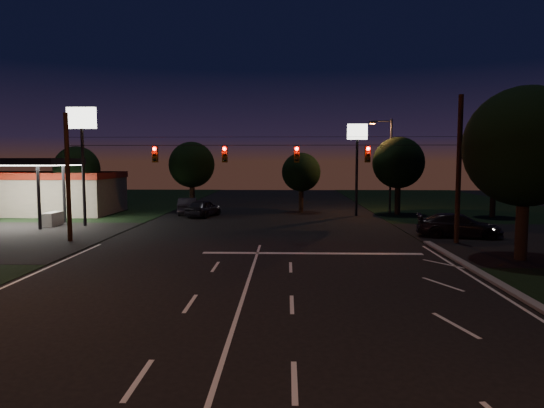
{
  "coord_description": "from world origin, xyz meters",
  "views": [
    {
      "loc": [
        1.62,
        -14.67,
        5.03
      ],
      "look_at": [
        0.91,
        8.22,
        3.0
      ],
      "focal_mm": 32.0,
      "sensor_mm": 36.0,
      "label": 1
    }
  ],
  "objects_px": {
    "utility_pole_right": "(456,243)",
    "tree_right_near": "(524,148)",
    "car_oncoming_a": "(203,208)",
    "car_oncoming_b": "(188,206)",
    "car_cross": "(459,226)"
  },
  "relations": [
    {
      "from": "utility_pole_right",
      "to": "tree_right_near",
      "type": "relative_size",
      "value": 1.03
    },
    {
      "from": "utility_pole_right",
      "to": "tree_right_near",
      "type": "distance_m",
      "value": 7.61
    },
    {
      "from": "car_oncoming_a",
      "to": "car_oncoming_b",
      "type": "relative_size",
      "value": 0.96
    },
    {
      "from": "tree_right_near",
      "to": "car_oncoming_b",
      "type": "height_order",
      "value": "tree_right_near"
    },
    {
      "from": "tree_right_near",
      "to": "car_cross",
      "type": "relative_size",
      "value": 1.61
    },
    {
      "from": "tree_right_near",
      "to": "car_oncoming_a",
      "type": "relative_size",
      "value": 1.91
    },
    {
      "from": "tree_right_near",
      "to": "car_oncoming_a",
      "type": "distance_m",
      "value": 27.49
    },
    {
      "from": "tree_right_near",
      "to": "car_cross",
      "type": "xyz_separation_m",
      "value": [
        -0.56,
        7.22,
        -4.89
      ]
    },
    {
      "from": "car_oncoming_a",
      "to": "car_cross",
      "type": "xyz_separation_m",
      "value": [
        18.96,
        -11.52,
        0.01
      ]
    },
    {
      "from": "car_oncoming_a",
      "to": "car_oncoming_b",
      "type": "bearing_deg",
      "value": -31.2
    },
    {
      "from": "utility_pole_right",
      "to": "car_cross",
      "type": "distance_m",
      "value": 2.69
    },
    {
      "from": "car_oncoming_b",
      "to": "utility_pole_right",
      "type": "bearing_deg",
      "value": 133.01
    },
    {
      "from": "car_oncoming_b",
      "to": "car_cross",
      "type": "xyz_separation_m",
      "value": [
        20.79,
        -13.45,
        0.01
      ]
    },
    {
      "from": "tree_right_near",
      "to": "car_oncoming_b",
      "type": "relative_size",
      "value": 1.85
    },
    {
      "from": "utility_pole_right",
      "to": "car_cross",
      "type": "height_order",
      "value": "utility_pole_right"
    }
  ]
}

